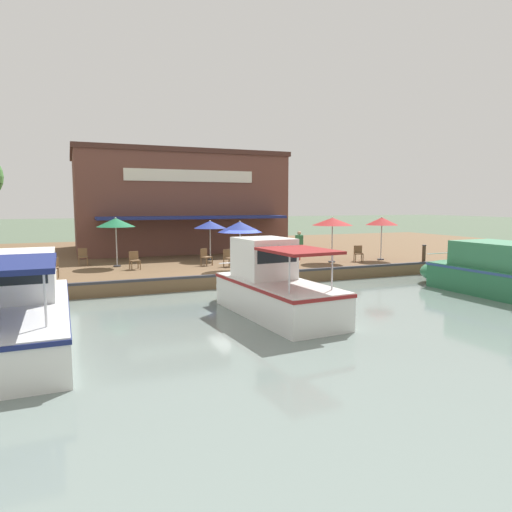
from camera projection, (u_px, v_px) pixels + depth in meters
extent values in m
plane|color=#4C5B47|center=(241.00, 289.00, 19.78)|extent=(220.00, 220.00, 0.00)
cube|color=brown|center=(182.00, 256.00, 29.86)|extent=(22.00, 56.00, 0.60)
cube|color=#2D2D33|center=(240.00, 274.00, 19.80)|extent=(0.20, 50.40, 0.10)
cube|color=brown|center=(175.00, 204.00, 31.56)|extent=(8.81, 13.04, 6.15)
cube|color=#472A23|center=(175.00, 157.00, 31.19)|extent=(8.99, 13.30, 0.30)
cube|color=navy|center=(195.00, 217.00, 26.77)|extent=(1.80, 11.09, 0.16)
cube|color=silver|center=(191.00, 176.00, 27.28)|extent=(0.08, 7.83, 0.70)
cylinder|color=#B7B7B7|center=(240.00, 248.00, 21.29)|extent=(0.06, 0.06, 2.10)
cylinder|color=#2D2D33|center=(240.00, 269.00, 21.41)|extent=(0.36, 0.36, 0.06)
cone|color=navy|center=(240.00, 227.00, 21.18)|extent=(2.07, 2.07, 0.50)
cone|color=white|center=(240.00, 226.00, 21.18)|extent=(1.28, 1.28, 0.40)
sphere|color=white|center=(240.00, 222.00, 21.15)|extent=(0.08, 0.08, 0.08)
cylinder|color=#B7B7B7|center=(381.00, 240.00, 25.18)|extent=(0.06, 0.06, 2.21)
cylinder|color=#2D2D33|center=(381.00, 259.00, 25.30)|extent=(0.36, 0.36, 0.06)
cone|color=maroon|center=(382.00, 221.00, 25.06)|extent=(1.74, 1.74, 0.42)
cone|color=white|center=(382.00, 221.00, 25.06)|extent=(1.08, 1.08, 0.33)
sphere|color=white|center=(382.00, 217.00, 25.03)|extent=(0.08, 0.08, 0.08)
cylinder|color=#B7B7B7|center=(210.00, 242.00, 25.11)|extent=(0.06, 0.06, 2.02)
cylinder|color=#2D2D33|center=(210.00, 259.00, 25.22)|extent=(0.36, 0.36, 0.06)
cone|color=navy|center=(210.00, 225.00, 25.00)|extent=(1.77, 1.77, 0.41)
cone|color=white|center=(210.00, 224.00, 25.00)|extent=(1.10, 1.10, 0.33)
sphere|color=white|center=(210.00, 221.00, 24.97)|extent=(0.08, 0.08, 0.08)
cylinder|color=#B7B7B7|center=(116.00, 244.00, 22.43)|extent=(0.06, 0.06, 2.25)
cylinder|color=#2D2D33|center=(117.00, 266.00, 22.55)|extent=(0.36, 0.36, 0.06)
cone|color=#19663D|center=(116.00, 222.00, 22.31)|extent=(1.85, 1.85, 0.43)
cone|color=silver|center=(116.00, 222.00, 22.31)|extent=(1.15, 1.15, 0.34)
sphere|color=silver|center=(116.00, 218.00, 22.29)|extent=(0.08, 0.08, 0.08)
cylinder|color=#B7B7B7|center=(332.00, 241.00, 24.14)|extent=(0.06, 0.06, 2.23)
cylinder|color=#2D2D33|center=(332.00, 262.00, 24.26)|extent=(0.36, 0.36, 0.06)
cone|color=maroon|center=(332.00, 221.00, 24.02)|extent=(2.13, 2.13, 0.41)
cone|color=white|center=(332.00, 221.00, 24.02)|extent=(1.32, 1.32, 0.32)
sphere|color=white|center=(333.00, 218.00, 24.00)|extent=(0.08, 0.08, 0.08)
cube|color=brown|center=(212.00, 261.00, 22.97)|extent=(0.05, 0.05, 0.42)
cube|color=brown|center=(207.00, 262.00, 22.67)|extent=(0.05, 0.05, 0.42)
cube|color=brown|center=(207.00, 261.00, 23.23)|extent=(0.05, 0.05, 0.42)
cube|color=brown|center=(201.00, 261.00, 22.92)|extent=(0.05, 0.05, 0.42)
cube|color=brown|center=(207.00, 257.00, 22.92)|extent=(0.60, 0.60, 0.05)
cube|color=brown|center=(204.00, 252.00, 23.03)|extent=(0.24, 0.41, 0.40)
cube|color=brown|center=(58.00, 273.00, 18.93)|extent=(0.04, 0.04, 0.42)
cube|color=brown|center=(47.00, 274.00, 18.79)|extent=(0.04, 0.04, 0.42)
cube|color=brown|center=(58.00, 272.00, 19.30)|extent=(0.04, 0.04, 0.42)
cube|color=brown|center=(48.00, 273.00, 19.16)|extent=(0.04, 0.04, 0.42)
cube|color=brown|center=(53.00, 268.00, 19.02)|extent=(0.45, 0.45, 0.05)
cube|color=brown|center=(53.00, 262.00, 19.18)|extent=(0.05, 0.44, 0.40)
cube|color=brown|center=(140.00, 265.00, 21.47)|extent=(0.04, 0.04, 0.42)
cube|color=brown|center=(132.00, 266.00, 21.28)|extent=(0.04, 0.04, 0.42)
cube|color=brown|center=(138.00, 264.00, 21.82)|extent=(0.04, 0.04, 0.42)
cube|color=brown|center=(130.00, 265.00, 21.63)|extent=(0.04, 0.04, 0.42)
cube|color=brown|center=(135.00, 261.00, 21.53)|extent=(0.49, 0.49, 0.05)
cube|color=brown|center=(134.00, 255.00, 21.67)|extent=(0.09, 0.44, 0.40)
cube|color=brown|center=(363.00, 258.00, 24.34)|extent=(0.05, 0.05, 0.42)
cube|color=brown|center=(356.00, 258.00, 24.35)|extent=(0.05, 0.05, 0.42)
cube|color=brown|center=(361.00, 257.00, 24.74)|extent=(0.05, 0.05, 0.42)
cube|color=brown|center=(354.00, 257.00, 24.74)|extent=(0.05, 0.05, 0.42)
cube|color=brown|center=(359.00, 254.00, 24.52)|extent=(0.58, 0.58, 0.05)
cube|color=brown|center=(358.00, 249.00, 24.69)|extent=(0.21, 0.42, 0.40)
cube|color=brown|center=(235.00, 262.00, 22.53)|extent=(0.05, 0.05, 0.42)
cube|color=brown|center=(229.00, 263.00, 22.25)|extent=(0.05, 0.05, 0.42)
cube|color=brown|center=(230.00, 262.00, 22.81)|extent=(0.05, 0.05, 0.42)
cube|color=brown|center=(224.00, 262.00, 22.53)|extent=(0.05, 0.05, 0.42)
cube|color=brown|center=(229.00, 258.00, 22.51)|extent=(0.57, 0.57, 0.05)
cube|color=brown|center=(227.00, 253.00, 22.62)|extent=(0.20, 0.42, 0.40)
cube|color=brown|center=(88.00, 261.00, 22.89)|extent=(0.04, 0.04, 0.42)
cube|color=brown|center=(79.00, 262.00, 22.73)|extent=(0.04, 0.04, 0.42)
cube|color=brown|center=(87.00, 261.00, 23.25)|extent=(0.04, 0.04, 0.42)
cube|color=brown|center=(79.00, 261.00, 23.10)|extent=(0.04, 0.04, 0.42)
cube|color=brown|center=(83.00, 257.00, 22.97)|extent=(0.45, 0.45, 0.05)
cube|color=brown|center=(83.00, 252.00, 23.13)|extent=(0.05, 0.44, 0.40)
cylinder|color=#B23338|center=(299.00, 253.00, 25.24)|extent=(0.13, 0.13, 0.77)
cylinder|color=#B23338|center=(299.00, 253.00, 25.09)|extent=(0.13, 0.13, 0.77)
cylinder|color=#337547|center=(299.00, 241.00, 25.08)|extent=(0.45, 0.45, 0.61)
sphere|color=tan|center=(299.00, 233.00, 25.04)|extent=(0.21, 0.21, 0.21)
ellipsoid|color=#287047|center=(451.00, 272.00, 20.66)|extent=(2.68, 2.90, 1.08)
cube|color=#337A51|center=(499.00, 254.00, 18.39)|extent=(3.17, 2.47, 0.99)
cylinder|color=silver|center=(447.00, 253.00, 20.84)|extent=(0.12, 2.37, 0.04)
cube|color=white|center=(5.00, 325.00, 11.58)|extent=(7.44, 3.10, 1.05)
ellipsoid|color=white|center=(18.00, 298.00, 14.96)|extent=(2.65, 2.88, 1.05)
cube|color=navy|center=(4.00, 308.00, 11.53)|extent=(7.53, 3.14, 0.10)
cube|color=white|center=(8.00, 275.00, 12.64)|extent=(3.26, 2.44, 1.20)
cube|color=black|center=(1.00, 278.00, 11.17)|extent=(0.09, 2.10, 0.42)
cylinder|color=silver|center=(45.00, 298.00, 9.41)|extent=(0.05, 0.05, 1.24)
cylinder|color=silver|center=(17.00, 272.00, 15.14)|extent=(0.07, 2.40, 0.04)
cube|color=silver|center=(277.00, 299.00, 14.68)|extent=(5.46, 2.47, 1.12)
ellipsoid|color=silver|center=(242.00, 286.00, 17.04)|extent=(2.03, 2.09, 1.12)
cube|color=maroon|center=(277.00, 284.00, 14.63)|extent=(5.53, 2.52, 0.10)
cube|color=white|center=(264.00, 258.00, 15.37)|extent=(2.01, 1.79, 1.34)
cube|color=black|center=(277.00, 256.00, 14.54)|extent=(0.17, 1.44, 0.47)
cube|color=maroon|center=(298.00, 251.00, 13.38)|extent=(2.45, 1.92, 0.09)
cylinder|color=silver|center=(332.00, 271.00, 13.15)|extent=(0.05, 0.05, 1.11)
cylinder|color=silver|center=(289.00, 274.00, 12.51)|extent=(0.05, 0.05, 1.11)
cylinder|color=silver|center=(240.00, 262.00, 17.13)|extent=(0.17, 1.64, 0.04)
cylinder|color=#473323|center=(424.00, 254.00, 23.89)|extent=(0.18, 0.18, 0.92)
cylinder|color=#2D2D33|center=(424.00, 245.00, 23.83)|extent=(0.22, 0.22, 0.04)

